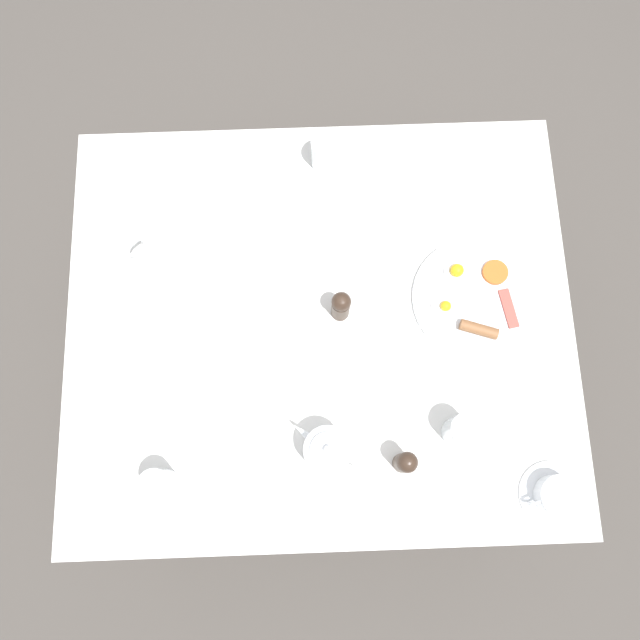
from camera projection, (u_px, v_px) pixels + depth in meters
The scene contains 14 objects.
ground_plane at pixel (320, 372), 2.20m from camera, with size 8.00×8.00×0.00m, color #4C4742.
table at pixel (320, 328), 1.53m from camera, with size 1.03×1.20×0.75m.
breakfast_plate at pixel (475, 299), 1.48m from camera, with size 0.30×0.30×0.04m.
teapot_near at pixel (328, 451), 1.35m from camera, with size 0.13×0.16×0.13m.
teapot_far at pixel (160, 232), 1.47m from camera, with size 0.12×0.17×0.13m.
teacup_with_saucer_left at pixel (556, 495), 1.35m from camera, with size 0.15×0.15×0.06m.
water_glass_tall at pixel (462, 431), 1.36m from camera, with size 0.07×0.07×0.11m.
water_glass_short at pixel (159, 485), 1.33m from camera, with size 0.07×0.07×0.10m.
wine_glass_spare at pixel (325, 153), 1.52m from camera, with size 0.07×0.07×0.10m.
pepper_grinder at pixel (341, 306), 1.42m from camera, with size 0.04×0.04×0.12m.
salt_grinder at pixel (405, 463), 1.33m from camera, with size 0.04×0.04×0.12m.
fork_by_plate at pixel (293, 244), 1.52m from camera, with size 0.13×0.12×0.00m.
knife_by_plate at pixel (172, 370), 1.44m from camera, with size 0.21×0.06×0.00m.
spoon_for_tea at pixel (261, 184), 1.55m from camera, with size 0.10×0.13×0.00m.
Camera 1 is at (0.35, -0.01, 2.18)m, focal length 35.00 mm.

